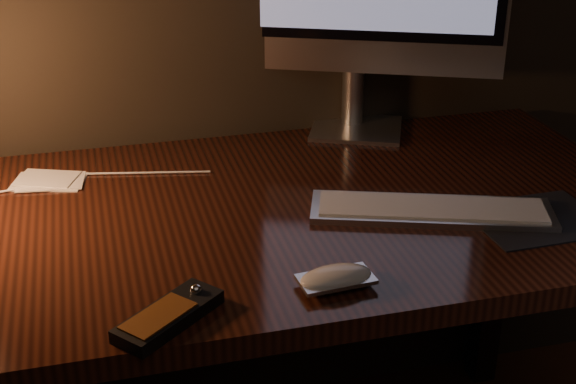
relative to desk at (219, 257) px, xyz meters
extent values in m
cube|color=#34150B|center=(0.00, -0.07, 0.11)|extent=(1.60, 0.75, 0.04)
cube|color=black|center=(0.75, 0.25, -0.27)|extent=(0.06, 0.06, 0.71)
cube|color=black|center=(0.00, 0.27, -0.17)|extent=(1.48, 0.02, 0.51)
cube|color=silver|center=(0.37, 0.26, 0.13)|extent=(0.25, 0.24, 0.01)
cylinder|color=silver|center=(0.37, 0.30, 0.20)|extent=(0.06, 0.06, 0.13)
cube|color=silver|center=(0.36, -0.17, 0.14)|extent=(0.44, 0.25, 0.02)
cube|color=black|center=(0.53, -0.24, 0.13)|extent=(0.23, 0.19, 0.00)
ellipsoid|color=white|center=(0.12, -0.36, 0.14)|extent=(0.12, 0.07, 0.02)
cube|color=black|center=(-0.14, -0.39, 0.14)|extent=(0.17, 0.16, 0.02)
cube|color=brown|center=(-0.14, -0.39, 0.15)|extent=(0.11, 0.11, 0.00)
sphere|color=silver|center=(-0.14, -0.39, 0.15)|extent=(0.02, 0.02, 0.02)
cube|color=white|center=(-0.30, 0.15, 0.13)|extent=(0.15, 0.12, 0.01)
cylinder|color=white|center=(-0.24, 0.12, 0.13)|extent=(0.51, 0.04, 0.00)
camera|label=1|loc=(-0.21, -1.33, 0.77)|focal=50.00mm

